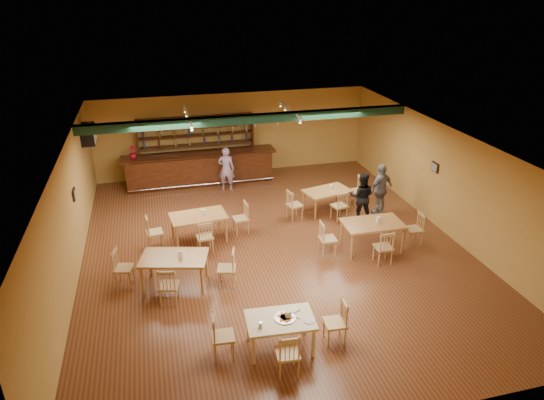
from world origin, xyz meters
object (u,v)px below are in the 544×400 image
object	(u,v)px
patron_bar	(226,169)
near_table	(280,334)
dining_table_a	(199,228)
dining_table_b	(327,201)
dining_table_c	(175,271)
bar_counter	(200,168)
patron_right_a	(362,197)
dining_table_d	(372,236)

from	to	relation	value
patron_bar	near_table	bearing A→B (deg)	105.99
dining_table_a	dining_table_b	xyz separation A→B (m)	(4.09, 0.89, -0.03)
dining_table_a	near_table	world-z (taller)	dining_table_a
dining_table_b	dining_table_c	xyz separation A→B (m)	(-4.89, -2.98, 0.03)
bar_counter	dining_table_a	distance (m)	4.23
dining_table_a	dining_table_c	xyz separation A→B (m)	(-0.80, -2.09, 0.00)
dining_table_a	patron_bar	xyz separation A→B (m)	(1.34, 3.37, 0.39)
dining_table_b	patron_right_a	world-z (taller)	patron_right_a
dining_table_a	patron_right_a	xyz separation A→B (m)	(4.89, 0.09, 0.37)
dining_table_d	patron_right_a	distance (m)	1.84
patron_bar	patron_right_a	bearing A→B (deg)	155.44
dining_table_a	patron_bar	world-z (taller)	patron_bar
near_table	dining_table_b	bearing A→B (deg)	65.74
dining_table_d	patron_bar	size ratio (longest dim) A/B	1.02
dining_table_b	dining_table_d	xyz separation A→B (m)	(0.34, -2.55, 0.04)
bar_counter	near_table	xyz separation A→B (m)	(0.49, -9.03, -0.21)
dining_table_d	dining_table_c	bearing A→B (deg)	-173.72
patron_right_a	near_table	bearing A→B (deg)	75.05
dining_table_b	patron_bar	world-z (taller)	patron_bar
bar_counter	dining_table_d	bearing A→B (deg)	-56.37
patron_bar	dining_table_d	bearing A→B (deg)	139.75
near_table	bar_counter	bearing A→B (deg)	97.04
dining_table_c	dining_table_b	bearing A→B (deg)	45.94
dining_table_b	dining_table_c	world-z (taller)	dining_table_c
dining_table_d	near_table	distance (m)	4.65
dining_table_d	patron_right_a	size ratio (longest dim) A/B	1.06
bar_counter	patron_bar	world-z (taller)	patron_bar
bar_counter	dining_table_c	xyz separation A→B (m)	(-1.33, -6.28, -0.18)
dining_table_b	near_table	world-z (taller)	dining_table_b
dining_table_a	dining_table_d	world-z (taller)	dining_table_d
dining_table_a	patron_bar	bearing A→B (deg)	62.52
near_table	dining_table_a	bearing A→B (deg)	105.89
dining_table_d	bar_counter	bearing A→B (deg)	125.23
near_table	patron_bar	bearing A→B (deg)	91.72
dining_table_c	near_table	bearing A→B (deg)	-41.78
dining_table_c	near_table	xyz separation A→B (m)	(1.82, -2.74, -0.03)
bar_counter	dining_table_a	world-z (taller)	bar_counter
dining_table_d	patron_right_a	xyz separation A→B (m)	(0.46, 1.75, 0.35)
dining_table_a	patron_right_a	bearing A→B (deg)	-4.75
dining_table_d	dining_table_b	bearing A→B (deg)	99.20
bar_counter	near_table	world-z (taller)	bar_counter
dining_table_c	dining_table_d	bearing A→B (deg)	19.27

